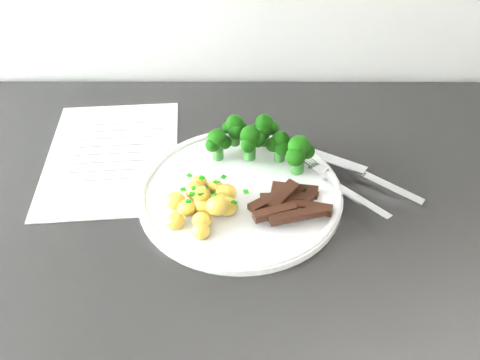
{
  "coord_description": "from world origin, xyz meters",
  "views": [
    {
      "loc": [
        0.03,
        1.12,
        1.38
      ],
      "look_at": [
        0.03,
        1.65,
        0.92
      ],
      "focal_mm": 37.02,
      "sensor_mm": 36.0,
      "label": 1
    }
  ],
  "objects_px": {
    "plate": "(240,191)",
    "fork": "(342,187)",
    "recipe_paper": "(113,155)",
    "broccoli": "(261,140)",
    "knife": "(372,180)",
    "beef_strips": "(288,202)",
    "counter": "(296,344)",
    "potatoes": "(204,202)"
  },
  "relations": [
    {
      "from": "counter",
      "to": "potatoes",
      "type": "distance_m",
      "value": 0.5
    },
    {
      "from": "counter",
      "to": "knife",
      "type": "bearing_deg",
      "value": 0.65
    },
    {
      "from": "broccoli",
      "to": "beef_strips",
      "type": "xyz_separation_m",
      "value": [
        0.03,
        -0.11,
        -0.03
      ]
    },
    {
      "from": "recipe_paper",
      "to": "knife",
      "type": "xyz_separation_m",
      "value": [
        0.4,
        -0.07,
        0.01
      ]
    },
    {
      "from": "recipe_paper",
      "to": "potatoes",
      "type": "relative_size",
      "value": 2.62
    },
    {
      "from": "plate",
      "to": "fork",
      "type": "height_order",
      "value": "fork"
    },
    {
      "from": "fork",
      "to": "knife",
      "type": "distance_m",
      "value": 0.06
    },
    {
      "from": "fork",
      "to": "knife",
      "type": "xyz_separation_m",
      "value": [
        0.05,
        0.03,
        -0.01
      ]
    },
    {
      "from": "plate",
      "to": "potatoes",
      "type": "height_order",
      "value": "potatoes"
    },
    {
      "from": "counter",
      "to": "broccoli",
      "type": "bearing_deg",
      "value": 151.32
    },
    {
      "from": "plate",
      "to": "fork",
      "type": "xyz_separation_m",
      "value": [
        0.15,
        -0.0,
        0.01
      ]
    },
    {
      "from": "counter",
      "to": "broccoli",
      "type": "relative_size",
      "value": 14.55
    },
    {
      "from": "knife",
      "to": "potatoes",
      "type": "bearing_deg",
      "value": -165.15
    },
    {
      "from": "recipe_paper",
      "to": "knife",
      "type": "relative_size",
      "value": 1.69
    },
    {
      "from": "potatoes",
      "to": "plate",
      "type": "bearing_deg",
      "value": 39.19
    },
    {
      "from": "potatoes",
      "to": "beef_strips",
      "type": "xyz_separation_m",
      "value": [
        0.12,
        0.0,
        -0.0
      ]
    },
    {
      "from": "broccoli",
      "to": "beef_strips",
      "type": "relative_size",
      "value": 1.38
    },
    {
      "from": "potatoes",
      "to": "knife",
      "type": "distance_m",
      "value": 0.25
    },
    {
      "from": "fork",
      "to": "knife",
      "type": "relative_size",
      "value": 0.83
    },
    {
      "from": "plate",
      "to": "broccoli",
      "type": "xyz_separation_m",
      "value": [
        0.03,
        0.07,
        0.04
      ]
    },
    {
      "from": "counter",
      "to": "fork",
      "type": "bearing_deg",
      "value": -42.56
    },
    {
      "from": "plate",
      "to": "knife",
      "type": "height_order",
      "value": "knife"
    },
    {
      "from": "beef_strips",
      "to": "knife",
      "type": "relative_size",
      "value": 0.65
    },
    {
      "from": "plate",
      "to": "beef_strips",
      "type": "xyz_separation_m",
      "value": [
        0.07,
        -0.04,
        0.01
      ]
    },
    {
      "from": "broccoli",
      "to": "knife",
      "type": "height_order",
      "value": "broccoli"
    },
    {
      "from": "recipe_paper",
      "to": "broccoli",
      "type": "relative_size",
      "value": 1.89
    },
    {
      "from": "counter",
      "to": "potatoes",
      "type": "xyz_separation_m",
      "value": [
        -0.17,
        -0.06,
        0.47
      ]
    },
    {
      "from": "recipe_paper",
      "to": "fork",
      "type": "distance_m",
      "value": 0.37
    },
    {
      "from": "counter",
      "to": "plate",
      "type": "xyz_separation_m",
      "value": [
        -0.12,
        -0.02,
        0.45
      ]
    },
    {
      "from": "plate",
      "to": "broccoli",
      "type": "height_order",
      "value": "broccoli"
    },
    {
      "from": "knife",
      "to": "broccoli",
      "type": "bearing_deg",
      "value": 164.43
    },
    {
      "from": "broccoli",
      "to": "beef_strips",
      "type": "distance_m",
      "value": 0.12
    },
    {
      "from": "counter",
      "to": "beef_strips",
      "type": "relative_size",
      "value": 20.13
    },
    {
      "from": "recipe_paper",
      "to": "fork",
      "type": "height_order",
      "value": "fork"
    },
    {
      "from": "fork",
      "to": "knife",
      "type": "bearing_deg",
      "value": 29.17
    },
    {
      "from": "counter",
      "to": "knife",
      "type": "xyz_separation_m",
      "value": [
        0.08,
        0.0,
        0.45
      ]
    },
    {
      "from": "plate",
      "to": "knife",
      "type": "xyz_separation_m",
      "value": [
        0.2,
        0.03,
        0.0
      ]
    },
    {
      "from": "broccoli",
      "to": "beef_strips",
      "type": "bearing_deg",
      "value": -72.23
    },
    {
      "from": "beef_strips",
      "to": "knife",
      "type": "xyz_separation_m",
      "value": [
        0.13,
        0.06,
        -0.01
      ]
    },
    {
      "from": "beef_strips",
      "to": "fork",
      "type": "distance_m",
      "value": 0.09
    },
    {
      "from": "potatoes",
      "to": "knife",
      "type": "relative_size",
      "value": 0.64
    },
    {
      "from": "broccoli",
      "to": "knife",
      "type": "relative_size",
      "value": 0.89
    }
  ]
}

